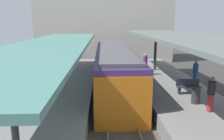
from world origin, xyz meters
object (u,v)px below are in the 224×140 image
at_px(litter_bin, 196,96).
at_px(passenger_mid_platform, 211,94).
at_px(passenger_near_bench, 195,72).
at_px(passenger_far_end, 145,64).
at_px(commuter_train, 114,66).
at_px(platform_bench, 188,86).

bearing_deg(litter_bin, passenger_mid_platform, -78.63).
xyz_separation_m(passenger_near_bench, passenger_mid_platform, (-1.25, -4.77, 0.04)).
bearing_deg(litter_bin, passenger_near_bench, 67.93).
xyz_separation_m(litter_bin, passenger_mid_platform, (0.22, -1.12, 0.48)).
xyz_separation_m(passenger_near_bench, passenger_far_end, (-2.90, 2.89, 0.06)).
bearing_deg(passenger_near_bench, commuter_train, 151.57).
bearing_deg(litter_bin, commuter_train, 120.94).
distance_m(platform_bench, litter_bin, 1.68).
distance_m(platform_bench, passenger_mid_platform, 2.82).
bearing_deg(passenger_mid_platform, passenger_near_bench, 75.26).
bearing_deg(platform_bench, commuter_train, 130.38).
bearing_deg(passenger_near_bench, passenger_mid_platform, -104.74).
bearing_deg(commuter_train, platform_bench, -49.62).
bearing_deg(passenger_far_end, commuter_train, 178.96).
bearing_deg(passenger_near_bench, litter_bin, -112.07).
xyz_separation_m(commuter_train, platform_bench, (4.18, -4.92, -0.26)).
bearing_deg(commuter_train, passenger_near_bench, -28.43).
relative_size(commuter_train, litter_bin, 20.02).
relative_size(litter_bin, passenger_mid_platform, 0.47).
height_order(passenger_near_bench, passenger_far_end, passenger_far_end).
bearing_deg(passenger_mid_platform, passenger_far_end, 102.13).
distance_m(commuter_train, passenger_far_end, 2.53).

